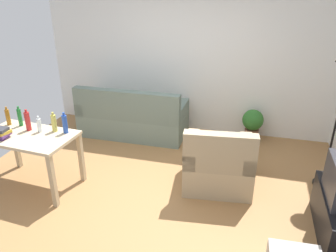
{
  "coord_description": "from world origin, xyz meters",
  "views": [
    {
      "loc": [
        1.17,
        -3.51,
        2.62
      ],
      "look_at": [
        0.1,
        0.5,
        0.75
      ],
      "focal_mm": 35.26,
      "sensor_mm": 36.0,
      "label": 1
    }
  ],
  "objects_px": {
    "desk": "(29,142)",
    "bottle_amber": "(8,117)",
    "bottle_green": "(20,117)",
    "bottle_squat": "(54,123)",
    "bottle_blue": "(65,124)",
    "book_stack": "(1,133)",
    "potted_plant": "(253,123)",
    "couch": "(133,119)",
    "bottle_red": "(28,121)",
    "armchair": "(218,165)",
    "bottle_clear": "(39,125)"
  },
  "relations": [
    {
      "from": "couch",
      "to": "armchair",
      "type": "bearing_deg",
      "value": 143.95
    },
    {
      "from": "desk",
      "to": "bottle_amber",
      "type": "relative_size",
      "value": 4.75
    },
    {
      "from": "couch",
      "to": "book_stack",
      "type": "height_order",
      "value": "couch"
    },
    {
      "from": "armchair",
      "to": "bottle_clear",
      "type": "bearing_deg",
      "value": 5.69
    },
    {
      "from": "couch",
      "to": "bottle_squat",
      "type": "height_order",
      "value": "bottle_squat"
    },
    {
      "from": "potted_plant",
      "to": "bottle_red",
      "type": "distance_m",
      "value": 3.58
    },
    {
      "from": "couch",
      "to": "bottle_amber",
      "type": "distance_m",
      "value": 2.09
    },
    {
      "from": "bottle_squat",
      "to": "bottle_blue",
      "type": "xyz_separation_m",
      "value": [
        0.17,
        -0.01,
        0.01
      ]
    },
    {
      "from": "couch",
      "to": "potted_plant",
      "type": "relative_size",
      "value": 3.28
    },
    {
      "from": "bottle_clear",
      "to": "bottle_squat",
      "type": "distance_m",
      "value": 0.19
    },
    {
      "from": "couch",
      "to": "desk",
      "type": "bearing_deg",
      "value": 68.38
    },
    {
      "from": "desk",
      "to": "couch",
      "type": "bearing_deg",
      "value": 72.66
    },
    {
      "from": "desk",
      "to": "bottle_green",
      "type": "distance_m",
      "value": 0.43
    },
    {
      "from": "desk",
      "to": "book_stack",
      "type": "bearing_deg",
      "value": -144.04
    },
    {
      "from": "potted_plant",
      "to": "book_stack",
      "type": "distance_m",
      "value": 3.9
    },
    {
      "from": "bottle_amber",
      "to": "bottle_squat",
      "type": "distance_m",
      "value": 0.73
    },
    {
      "from": "armchair",
      "to": "book_stack",
      "type": "xyz_separation_m",
      "value": [
        -2.68,
        -0.78,
        0.51
      ]
    },
    {
      "from": "bottle_clear",
      "to": "bottle_blue",
      "type": "height_order",
      "value": "bottle_blue"
    },
    {
      "from": "bottle_squat",
      "to": "bottle_blue",
      "type": "distance_m",
      "value": 0.17
    },
    {
      "from": "desk",
      "to": "potted_plant",
      "type": "xyz_separation_m",
      "value": [
        2.82,
        2.17,
        -0.32
      ]
    },
    {
      "from": "armchair",
      "to": "bottle_amber",
      "type": "xyz_separation_m",
      "value": [
        -2.87,
        -0.4,
        0.56
      ]
    },
    {
      "from": "potted_plant",
      "to": "bottle_squat",
      "type": "relative_size",
      "value": 2.11
    },
    {
      "from": "desk",
      "to": "book_stack",
      "type": "relative_size",
      "value": 5.25
    },
    {
      "from": "armchair",
      "to": "bottle_squat",
      "type": "bearing_deg",
      "value": 4.87
    },
    {
      "from": "book_stack",
      "to": "bottle_clear",
      "type": "bearing_deg",
      "value": 38.18
    },
    {
      "from": "potted_plant",
      "to": "bottle_blue",
      "type": "bearing_deg",
      "value": -140.22
    },
    {
      "from": "desk",
      "to": "bottle_amber",
      "type": "xyz_separation_m",
      "value": [
        -0.45,
        0.22,
        0.23
      ]
    },
    {
      "from": "bottle_amber",
      "to": "armchair",
      "type": "bearing_deg",
      "value": 7.98
    },
    {
      "from": "armchair",
      "to": "bottle_red",
      "type": "height_order",
      "value": "bottle_red"
    },
    {
      "from": "bottle_red",
      "to": "book_stack",
      "type": "distance_m",
      "value": 0.36
    },
    {
      "from": "potted_plant",
      "to": "desk",
      "type": "bearing_deg",
      "value": -142.52
    },
    {
      "from": "bottle_red",
      "to": "potted_plant",
      "type": "bearing_deg",
      "value": 35.02
    },
    {
      "from": "bottle_blue",
      "to": "book_stack",
      "type": "bearing_deg",
      "value": -153.82
    },
    {
      "from": "bottle_amber",
      "to": "bottle_clear",
      "type": "relative_size",
      "value": 1.17
    },
    {
      "from": "couch",
      "to": "bottle_clear",
      "type": "height_order",
      "value": "bottle_clear"
    },
    {
      "from": "bottle_blue",
      "to": "potted_plant",
      "type": "bearing_deg",
      "value": 39.78
    },
    {
      "from": "desk",
      "to": "armchair",
      "type": "bearing_deg",
      "value": 18.73
    },
    {
      "from": "bottle_red",
      "to": "book_stack",
      "type": "xyz_separation_m",
      "value": [
        -0.19,
        -0.3,
        -0.06
      ]
    },
    {
      "from": "bottle_amber",
      "to": "bottle_squat",
      "type": "relative_size",
      "value": 0.97
    },
    {
      "from": "desk",
      "to": "bottle_amber",
      "type": "bearing_deg",
      "value": 158.03
    },
    {
      "from": "armchair",
      "to": "book_stack",
      "type": "height_order",
      "value": "armchair"
    },
    {
      "from": "potted_plant",
      "to": "bottle_green",
      "type": "distance_m",
      "value": 3.69
    },
    {
      "from": "desk",
      "to": "bottle_squat",
      "type": "bearing_deg",
      "value": 39.1
    },
    {
      "from": "couch",
      "to": "armchair",
      "type": "distance_m",
      "value": 2.09
    },
    {
      "from": "desk",
      "to": "bottle_blue",
      "type": "distance_m",
      "value": 0.54
    },
    {
      "from": "desk",
      "to": "bottle_red",
      "type": "relative_size",
      "value": 4.24
    },
    {
      "from": "bottle_green",
      "to": "bottle_squat",
      "type": "bearing_deg",
      "value": -4.0
    },
    {
      "from": "potted_plant",
      "to": "bottle_amber",
      "type": "relative_size",
      "value": 2.17
    },
    {
      "from": "bottle_amber",
      "to": "potted_plant",
      "type": "bearing_deg",
      "value": 30.71
    },
    {
      "from": "bottle_green",
      "to": "bottle_red",
      "type": "xyz_separation_m",
      "value": [
        0.2,
        -0.1,
        0.01
      ]
    }
  ]
}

